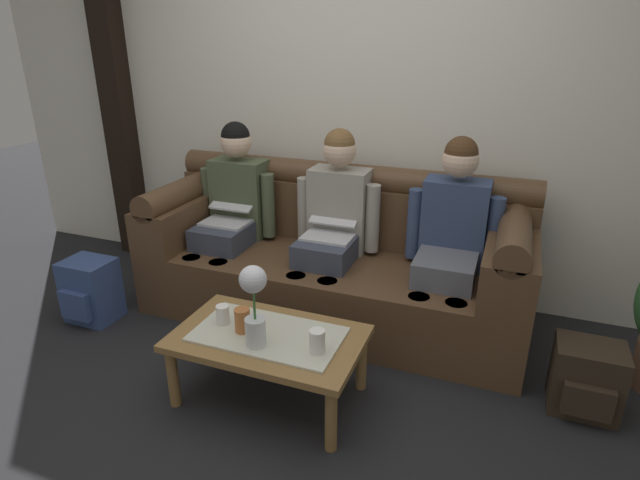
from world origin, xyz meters
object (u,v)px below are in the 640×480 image
(person_right, at_px, (451,234))
(cup_far_center, at_px, (242,320))
(coffee_table, at_px, (268,343))
(backpack_left, at_px, (90,291))
(backpack_right, at_px, (586,379))
(couch, at_px, (333,261))
(flower_vase, at_px, (254,301))
(person_middle, at_px, (334,219))
(cup_near_left, at_px, (317,341))
(cup_near_right, at_px, (223,315))
(person_left, at_px, (233,207))

(person_right, relative_size, cup_far_center, 9.91)
(coffee_table, height_order, backpack_left, backpack_left)
(backpack_right, bearing_deg, couch, 161.77)
(person_right, height_order, flower_vase, person_right)
(person_middle, height_order, person_right, same)
(cup_near_left, xyz_separation_m, cup_far_center, (-0.41, 0.04, 0.00))
(coffee_table, bearing_deg, person_right, 52.52)
(flower_vase, bearing_deg, couch, 89.65)
(couch, xyz_separation_m, coffee_table, (0.00, -0.96, -0.04))
(cup_near_right, bearing_deg, person_left, 116.75)
(cup_near_left, relative_size, cup_near_right, 1.14)
(person_left, distance_m, cup_far_center, 1.18)
(person_right, relative_size, cup_near_left, 10.67)
(couch, distance_m, backpack_left, 1.60)
(flower_vase, xyz_separation_m, backpack_right, (1.51, 0.58, -0.44))
(cup_near_left, xyz_separation_m, backpack_left, (-1.72, 0.35, -0.23))
(backpack_left, bearing_deg, cup_far_center, -13.40)
(flower_vase, bearing_deg, person_right, 55.20)
(person_middle, height_order, backpack_right, person_middle)
(person_left, bearing_deg, cup_far_center, -58.16)
(flower_vase, distance_m, backpack_left, 1.54)
(couch, distance_m, person_middle, 0.29)
(couch, relative_size, cup_near_right, 24.32)
(cup_near_right, distance_m, backpack_right, 1.83)
(couch, height_order, backpack_right, couch)
(person_middle, bearing_deg, backpack_left, -154.92)
(cup_near_left, bearing_deg, cup_near_right, 173.24)
(backpack_left, bearing_deg, person_left, 43.82)
(flower_vase, distance_m, cup_near_right, 0.33)
(cup_far_center, bearing_deg, backpack_left, 166.60)
(cup_far_center, distance_m, backpack_left, 1.37)
(flower_vase, relative_size, cup_far_center, 3.33)
(person_middle, distance_m, cup_far_center, 1.02)
(couch, xyz_separation_m, person_middle, (0.00, -0.00, 0.29))
(cup_far_center, xyz_separation_m, backpack_right, (1.63, 0.50, -0.26))
(person_middle, distance_m, backpack_left, 1.65)
(coffee_table, height_order, cup_near_left, cup_near_left)
(flower_vase, distance_m, cup_far_center, 0.23)
(person_middle, xyz_separation_m, backpack_left, (-1.44, -0.67, -0.45))
(cup_far_center, bearing_deg, person_middle, 82.79)
(person_right, distance_m, coffee_table, 1.26)
(person_left, xyz_separation_m, person_middle, (0.74, 0.00, -0.00))
(person_left, bearing_deg, backpack_left, -136.18)
(flower_vase, xyz_separation_m, cup_near_left, (0.29, 0.05, -0.18))
(couch, relative_size, person_right, 2.00)
(couch, xyz_separation_m, cup_near_left, (0.29, -1.03, 0.07))
(couch, height_order, person_middle, person_middle)
(person_middle, bearing_deg, flower_vase, -90.35)
(person_left, height_order, person_middle, same)
(person_middle, relative_size, backpack_left, 2.95)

